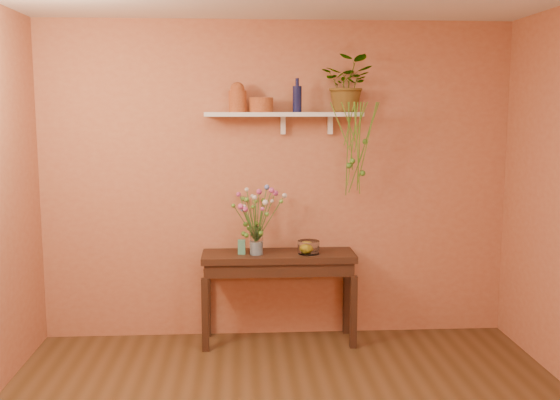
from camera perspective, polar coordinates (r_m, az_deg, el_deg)
The scene contains 13 objects.
room at distance 3.52m, azimuth 1.52°, elevation -1.90°, with size 4.04×4.04×2.70m.
sideboard at distance 5.40m, azimuth -0.13°, elevation -5.89°, with size 1.27×0.41×0.77m.
wall_shelf at distance 5.34m, azimuth 0.44°, elevation 7.58°, with size 1.30×0.24×0.19m.
terracotta_jug at distance 5.30m, azimuth -3.80°, elevation 9.05°, with size 0.18×0.18×0.24m.
terracotta_pot at distance 5.30m, azimuth -1.68°, elevation 8.45°, with size 0.19×0.19×0.12m, color #A95730.
blue_bottle at distance 5.32m, azimuth 1.54°, elevation 9.02°, with size 0.07×0.07×0.27m.
spider_plant at distance 5.43m, azimuth 6.10°, elevation 10.23°, with size 0.42×0.36×0.46m, color #437723.
plant_fronds at distance 5.29m, azimuth 6.84°, elevation 4.52°, with size 0.40×0.32×0.78m.
glass_vase at distance 5.30m, azimuth -2.12°, elevation -3.84°, with size 0.11×0.11×0.23m.
bouquet at distance 5.25m, azimuth -2.12°, elevation -0.69°, with size 0.46×0.45×0.47m.
glass_bowl at distance 5.34m, azimuth 2.55°, elevation -4.26°, with size 0.18×0.18×0.11m.
lemon at distance 5.34m, azimuth 2.39°, elevation -4.31°, with size 0.08×0.08×0.08m, color yellow.
carton at distance 5.32m, azimuth -3.43°, elevation -4.19°, with size 0.06×0.05×0.12m, color teal.
Camera 1 is at (-0.30, -3.45, 1.96)m, focal length 41.13 mm.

